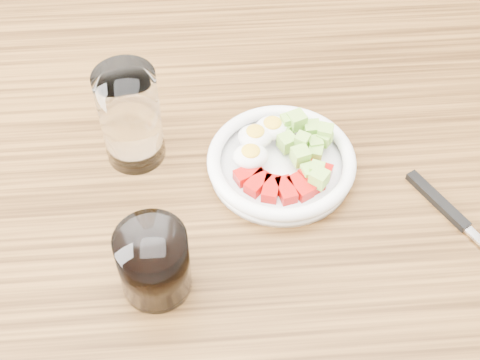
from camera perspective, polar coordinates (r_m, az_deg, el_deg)
name	(u,v)px	position (r m, az deg, el deg)	size (l,w,h in m)	color
dining_table	(248,247)	(0.89, 0.69, -5.75)	(1.50, 0.90, 0.77)	brown
bowl	(281,160)	(0.83, 3.50, 1.73)	(0.19, 0.19, 0.05)	white
fork	(454,216)	(0.83, 17.79, -2.94)	(0.11, 0.19, 0.01)	black
water_glass	(130,117)	(0.82, -9.35, 5.33)	(0.07, 0.07, 0.13)	white
coffee_glass	(154,263)	(0.72, -7.36, -7.00)	(0.08, 0.08, 0.09)	white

